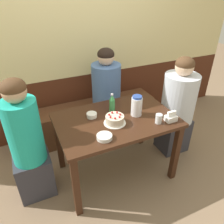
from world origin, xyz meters
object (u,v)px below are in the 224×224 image
bench_seat (90,119)px  bowl_soup_white (104,137)px  glass_water_tall (159,119)px  person_grey_tee (177,107)px  bowl_rice_small (92,115)px  napkin_holder (171,117)px  water_pitcher (137,106)px  person_teal_shirt (106,98)px  soju_bottle (112,103)px  person_pale_blue_shirt (28,146)px  birthday_cake (115,120)px

bench_seat → bowl_soup_white: 1.22m
glass_water_tall → person_grey_tee: 0.63m
bowl_soup_white → bowl_rice_small: 0.38m
napkin_holder → glass_water_tall: (-0.13, 0.02, 0.01)m
water_pitcher → person_teal_shirt: 0.71m
bowl_soup_white → person_grey_tee: (1.08, 0.33, -0.13)m
soju_bottle → glass_water_tall: soju_bottle is taller
bowl_soup_white → napkin_holder: bearing=-0.5°
person_pale_blue_shirt → bench_seat: bearing=40.9°
bench_seat → bowl_soup_white: size_ratio=13.45×
water_pitcher → bowl_soup_white: size_ratio=1.56×
glass_water_tall → person_pale_blue_shirt: 1.25m
birthday_cake → napkin_holder: 0.55m
birthday_cake → glass_water_tall: birthday_cake is taller
bowl_soup_white → person_pale_blue_shirt: (-0.62, 0.35, -0.15)m
glass_water_tall → person_pale_blue_shirt: bearing=164.3°
napkin_holder → birthday_cake: bearing=160.0°
bowl_soup_white → person_teal_shirt: bearing=65.9°
birthday_cake → soju_bottle: (0.07, 0.21, 0.06)m
bowl_soup_white → bowl_rice_small: bowl_rice_small is taller
person_pale_blue_shirt → birthday_cake: bearing=-11.6°
person_teal_shirt → person_pale_blue_shirt: 1.17m
bench_seat → birthday_cake: 1.05m
soju_bottle → person_grey_tee: person_grey_tee is taller
water_pitcher → person_grey_tee: bearing=9.3°
napkin_holder → person_pale_blue_shirt: (-1.32, 0.35, -0.17)m
person_grey_tee → glass_water_tall: bearing=32.1°
soju_bottle → napkin_holder: (0.45, -0.40, -0.06)m
glass_water_tall → bowl_rice_small: bearing=146.3°
soju_bottle → bowl_rice_small: size_ratio=1.99×
napkin_holder → bowl_rice_small: size_ratio=1.07×
bowl_rice_small → person_grey_tee: (1.06, -0.04, -0.14)m
glass_water_tall → person_pale_blue_shirt: size_ratio=0.07×
birthday_cake → soju_bottle: size_ratio=1.04×
person_pale_blue_shirt → bowl_rice_small: bearing=2.7°
bench_seat → person_grey_tee: size_ratio=1.50×
bowl_soup_white → person_grey_tee: size_ratio=0.11×
bench_seat → bowl_rice_small: (-0.21, -0.71, 0.52)m
soju_bottle → person_pale_blue_shirt: bearing=-177.2°
napkin_holder → glass_water_tall: bearing=172.0°
soju_bottle → person_pale_blue_shirt: size_ratio=0.16×
glass_water_tall → person_pale_blue_shirt: (-1.19, 0.33, -0.18)m
birthday_cake → bowl_rice_small: bearing=129.8°
bowl_rice_small → birthday_cake: bearing=-50.2°
bowl_rice_small → person_pale_blue_shirt: person_pale_blue_shirt is taller
napkin_holder → water_pitcher: bearing=136.5°
water_pitcher → person_teal_shirt: (-0.04, 0.67, -0.22)m
birthday_cake → person_pale_blue_shirt: size_ratio=0.17×
water_pitcher → person_teal_shirt: bearing=93.6°
birthday_cake → person_pale_blue_shirt: person_pale_blue_shirt is taller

